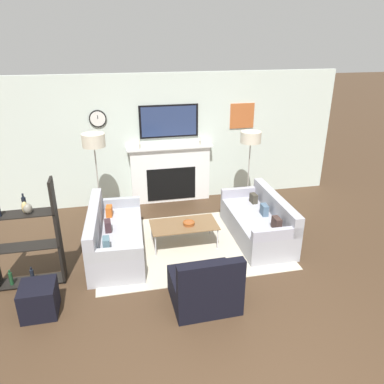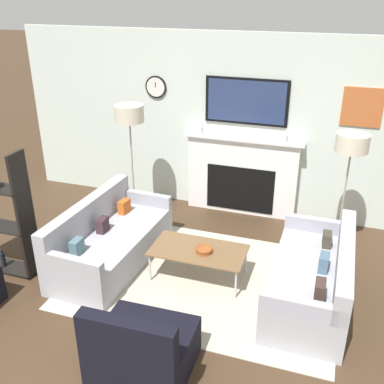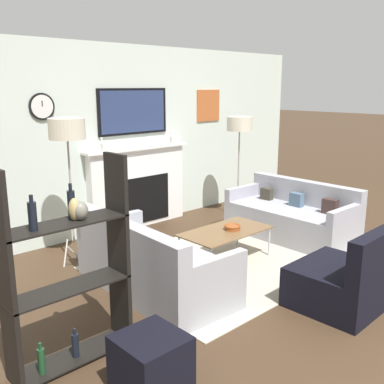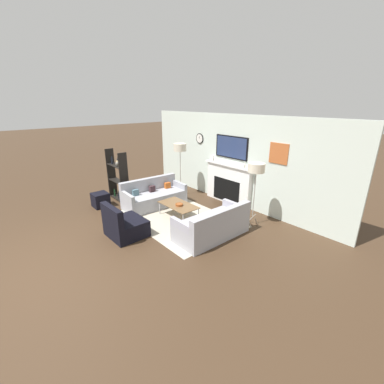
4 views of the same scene
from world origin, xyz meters
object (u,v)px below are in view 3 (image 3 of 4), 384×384
(couch_right, at_px, (292,218))
(ottoman, at_px, (151,364))
(armchair, at_px, (344,281))
(floor_lamp_right, at_px, (240,125))
(shelf_unit, at_px, (68,269))
(decorative_bowl, at_px, (232,227))
(coffee_table, at_px, (226,232))
(floor_lamp_left, at_px, (67,131))
(couch_left, at_px, (151,265))

(couch_right, bearing_deg, ottoman, -160.30)
(armchair, xyz_separation_m, floor_lamp_right, (1.61, 2.78, 1.24))
(shelf_unit, bearing_deg, decorative_bowl, 12.57)
(couch_right, height_order, coffee_table, couch_right)
(floor_lamp_left, bearing_deg, coffee_table, -40.09)
(couch_right, relative_size, shelf_unit, 1.12)
(armchair, xyz_separation_m, coffee_table, (0.03, 1.59, 0.11))
(couch_left, bearing_deg, armchair, -53.40)
(floor_lamp_left, bearing_deg, floor_lamp_right, -0.00)
(couch_right, bearing_deg, decorative_bowl, -179.97)
(floor_lamp_right, bearing_deg, shelf_unit, -156.00)
(couch_left, relative_size, shelf_unit, 1.19)
(couch_left, height_order, floor_lamp_left, floor_lamp_left)
(couch_right, bearing_deg, floor_lamp_right, 79.60)
(shelf_unit, xyz_separation_m, ottoman, (0.22, -0.71, -0.56))
(couch_left, distance_m, ottoman, 1.62)
(armchair, bearing_deg, shelf_unit, 157.10)
(couch_left, bearing_deg, ottoman, -128.03)
(decorative_bowl, height_order, floor_lamp_left, floor_lamp_left)
(shelf_unit, relative_size, ottoman, 3.58)
(couch_right, bearing_deg, floor_lamp_left, 156.18)
(couch_left, distance_m, floor_lamp_left, 1.81)
(floor_lamp_left, bearing_deg, couch_left, -79.80)
(decorative_bowl, xyz_separation_m, floor_lamp_right, (1.50, 1.22, 1.08))
(ottoman, bearing_deg, couch_right, 19.70)
(coffee_table, relative_size, floor_lamp_left, 0.64)
(couch_left, bearing_deg, couch_right, -0.09)
(coffee_table, distance_m, floor_lamp_left, 2.22)
(couch_right, xyz_separation_m, floor_lamp_left, (-2.76, 1.22, 1.33))
(shelf_unit, distance_m, ottoman, 0.93)
(couch_right, relative_size, decorative_bowl, 8.93)
(decorative_bowl, bearing_deg, shelf_unit, -167.43)
(floor_lamp_right, xyz_separation_m, shelf_unit, (-3.98, -1.77, -0.73))
(armchair, xyz_separation_m, shelf_unit, (-2.37, 1.00, 0.51))
(floor_lamp_right, height_order, shelf_unit, floor_lamp_right)
(coffee_table, bearing_deg, shelf_unit, -166.20)
(floor_lamp_left, bearing_deg, ottoman, -107.32)
(decorative_bowl, relative_size, ottoman, 0.45)
(coffee_table, bearing_deg, floor_lamp_right, 36.82)
(floor_lamp_right, bearing_deg, coffee_table, -143.18)
(armchair, bearing_deg, floor_lamp_left, 116.38)
(floor_lamp_left, relative_size, floor_lamp_right, 1.07)
(armchair, relative_size, floor_lamp_right, 0.54)
(couch_left, height_order, floor_lamp_right, floor_lamp_right)
(couch_left, xyz_separation_m, floor_lamp_right, (2.77, 1.22, 1.21))
(coffee_table, relative_size, floor_lamp_right, 0.69)
(decorative_bowl, xyz_separation_m, shelf_unit, (-2.48, -0.55, 0.35))
(coffee_table, height_order, floor_lamp_left, floor_lamp_left)
(floor_lamp_right, distance_m, shelf_unit, 4.42)
(couch_right, distance_m, coffee_table, 1.36)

